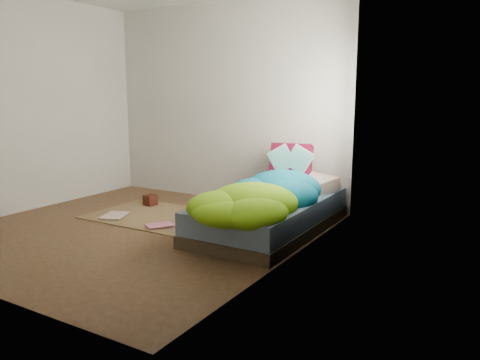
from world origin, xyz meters
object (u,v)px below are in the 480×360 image
object	(u,v)px
bed	(271,215)
pillow_magenta	(291,165)
open_book	(290,150)
wooden_box	(150,200)
floor_book_a	(105,215)
floor_book_b	(157,223)

from	to	relation	value
bed	pillow_magenta	bearing A→B (deg)	100.43
pillow_magenta	open_book	xyz separation A→B (m)	(0.16, -0.37, 0.22)
wooden_box	floor_book_a	bearing A→B (deg)	-96.61
floor_book_a	bed	bearing A→B (deg)	-5.75
floor_book_a	floor_book_b	bearing A→B (deg)	-17.57
open_book	floor_book_a	xyz separation A→B (m)	(-1.91, -0.96, -0.78)
bed	open_book	world-z (taller)	open_book
wooden_box	floor_book_b	world-z (taller)	wooden_box
floor_book_a	floor_book_b	distance (m)	0.75
bed	floor_book_b	xyz separation A→B (m)	(-1.15, -0.48, -0.14)
pillow_magenta	floor_book_b	distance (m)	1.72
pillow_magenta	floor_book_a	world-z (taller)	pillow_magenta
wooden_box	floor_book_b	bearing A→B (deg)	-44.34
bed	floor_book_a	distance (m)	1.97
open_book	wooden_box	xyz separation A→B (m)	(-1.83, -0.26, -0.73)
bed	pillow_magenta	xyz separation A→B (m)	(-0.15, 0.81, 0.42)
floor_book_b	bed	bearing A→B (deg)	55.36
bed	pillow_magenta	distance (m)	0.92
pillow_magenta	floor_book_b	size ratio (longest dim) A/B	1.76
floor_book_a	open_book	bearing A→B (deg)	5.45
pillow_magenta	floor_book_b	bearing A→B (deg)	-138.02
bed	open_book	bearing A→B (deg)	88.03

